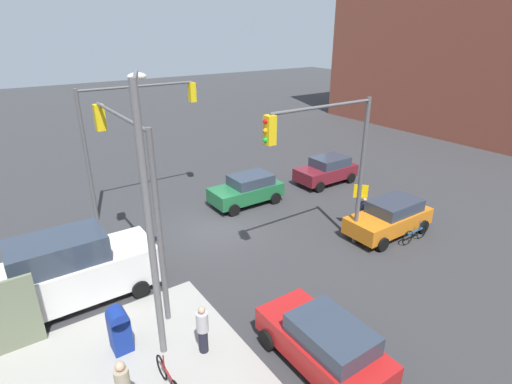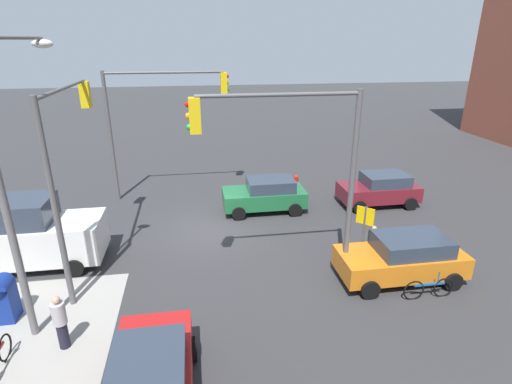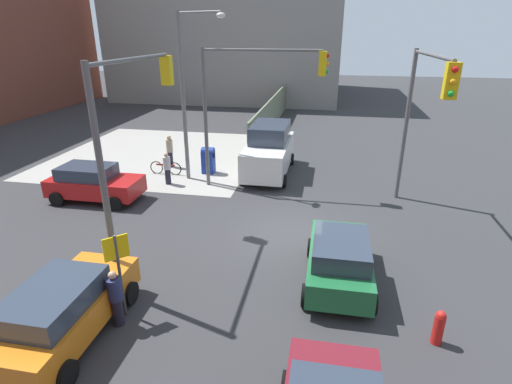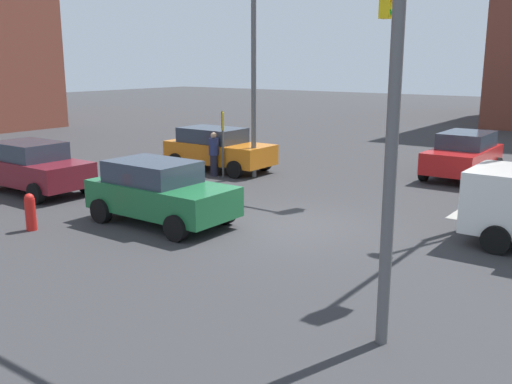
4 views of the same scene
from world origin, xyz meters
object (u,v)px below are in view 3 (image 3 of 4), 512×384
object	(u,v)px
traffic_signal_ne_corner	(250,91)
street_lamp_corner	(188,86)
coupe_green	(340,259)
van_white_delivery	(269,150)
bicycle_at_crosswalk	(15,329)
traffic_signal_se_corner	(421,104)
smokestack	(49,17)
hatchback_orange	(63,309)
mailbox_blue	(208,159)
hatchback_red	(93,183)
pedestrian_walking_north	(116,298)
traffic_signal_nw_corner	(133,122)
pedestrian_crossing	(170,151)
fire_hydrant	(439,327)
bicycle_leaning_on_fence	(166,168)
pedestrian_waiting	(167,168)

from	to	relation	value
traffic_signal_ne_corner	street_lamp_corner	world-z (taller)	street_lamp_corner
coupe_green	van_white_delivery	xyz separation A→B (m)	(9.64, 3.63, 0.44)
street_lamp_corner	bicycle_at_crosswalk	distance (m)	12.66
traffic_signal_se_corner	street_lamp_corner	world-z (taller)	street_lamp_corner
smokestack	hatchback_orange	world-z (taller)	smokestack
traffic_signal_se_corner	traffic_signal_ne_corner	size ratio (longest dim) A/B	1.00
traffic_signal_se_corner	van_white_delivery	world-z (taller)	traffic_signal_se_corner
smokestack	coupe_green	size ratio (longest dim) A/B	4.32
traffic_signal_se_corner	mailbox_blue	xyz separation A→B (m)	(4.04, 9.50, -3.90)
hatchback_orange	hatchback_red	distance (m)	9.11
pedestrian_walking_north	bicycle_at_crosswalk	world-z (taller)	pedestrian_walking_north
traffic_signal_nw_corner	traffic_signal_ne_corner	world-z (taller)	same
traffic_signal_nw_corner	van_white_delivery	distance (m)	10.24
mailbox_blue	bicycle_at_crosswalk	bearing A→B (deg)	175.60
traffic_signal_nw_corner	hatchback_red	bearing A→B (deg)	46.79
van_white_delivery	pedestrian_walking_north	world-z (taller)	van_white_delivery
hatchback_red	van_white_delivery	bearing A→B (deg)	-54.44
traffic_signal_se_corner	mailbox_blue	world-z (taller)	traffic_signal_se_corner
traffic_signal_ne_corner	traffic_signal_se_corner	bearing A→B (deg)	-108.87
smokestack	bicycle_at_crosswalk	xyz separation A→B (m)	(-36.30, -24.00, -8.17)
pedestrian_crossing	pedestrian_walking_north	world-z (taller)	pedestrian_crossing
van_white_delivery	fire_hydrant	bearing A→B (deg)	-152.99
mailbox_blue	fire_hydrant	distance (m)	14.50
mailbox_blue	hatchback_red	size ratio (longest dim) A/B	0.35
coupe_green	traffic_signal_se_corner	bearing A→B (deg)	-27.96
mailbox_blue	van_white_delivery	bearing A→B (deg)	-79.91
hatchback_red	coupe_green	bearing A→B (deg)	-112.76
traffic_signal_nw_corner	coupe_green	xyz separation A→B (m)	(-0.34, -6.33, -3.77)
hatchback_orange	bicycle_leaning_on_fence	world-z (taller)	hatchback_orange
smokestack	pedestrian_waiting	world-z (taller)	smokestack
pedestrian_crossing	bicycle_at_crosswalk	world-z (taller)	pedestrian_crossing
smokestack	street_lamp_corner	distance (m)	34.84
smokestack	pedestrian_crossing	world-z (taller)	smokestack
smokestack	van_white_delivery	bearing A→B (deg)	-128.86
van_white_delivery	hatchback_orange	bearing A→B (deg)	167.16
traffic_signal_se_corner	pedestrian_walking_north	size ratio (longest dim) A/B	4.04
street_lamp_corner	hatchback_orange	size ratio (longest dim) A/B	1.87
coupe_green	hatchback_red	size ratio (longest dim) A/B	0.97
traffic_signal_nw_corner	van_white_delivery	xyz separation A→B (m)	(9.29, -2.70, -3.33)
traffic_signal_nw_corner	fire_hydrant	size ratio (longest dim) A/B	6.91
traffic_signal_ne_corner	traffic_signal_nw_corner	bearing A→B (deg)	162.89
fire_hydrant	bicycle_leaning_on_fence	size ratio (longest dim) A/B	0.54
hatchback_red	van_white_delivery	distance (m)	8.80
traffic_signal_ne_corner	bicycle_at_crosswalk	xyz separation A→B (m)	(-11.30, 3.66, -4.30)
van_white_delivery	bicycle_at_crosswalk	bearing A→B (deg)	162.81
traffic_signal_ne_corner	street_lamp_corner	size ratio (longest dim) A/B	0.81
fire_hydrant	pedestrian_crossing	size ratio (longest dim) A/B	0.52
hatchback_red	bicycle_leaning_on_fence	distance (m)	4.34
mailbox_blue	bicycle_at_crosswalk	xyz separation A→B (m)	(-13.00, 1.00, -0.42)
traffic_signal_nw_corner	bicycle_leaning_on_fence	bearing A→B (deg)	18.36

